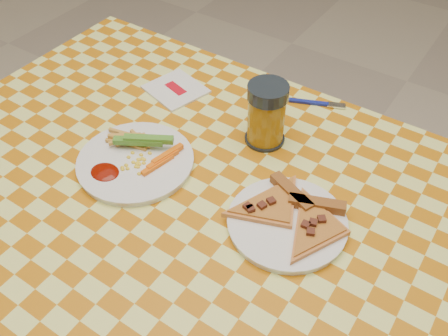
{
  "coord_description": "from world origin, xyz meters",
  "views": [
    {
      "loc": [
        0.4,
        -0.51,
        1.47
      ],
      "look_at": [
        0.01,
        0.08,
        0.78
      ],
      "focal_mm": 40.0,
      "sensor_mm": 36.0,
      "label": 1
    }
  ],
  "objects_px": {
    "plate_right": "(287,223)",
    "drink_glass": "(266,115)",
    "plate_left": "(136,162)",
    "table": "(200,220)"
  },
  "relations": [
    {
      "from": "plate_left",
      "to": "plate_right",
      "type": "relative_size",
      "value": 1.09
    },
    {
      "from": "table",
      "to": "drink_glass",
      "type": "height_order",
      "value": "drink_glass"
    },
    {
      "from": "plate_left",
      "to": "plate_right",
      "type": "height_order",
      "value": "same"
    },
    {
      "from": "plate_right",
      "to": "drink_glass",
      "type": "distance_m",
      "value": 0.25
    },
    {
      "from": "plate_left",
      "to": "drink_glass",
      "type": "distance_m",
      "value": 0.29
    },
    {
      "from": "drink_glass",
      "to": "plate_right",
      "type": "bearing_deg",
      "value": -49.87
    },
    {
      "from": "plate_right",
      "to": "drink_glass",
      "type": "relative_size",
      "value": 1.53
    },
    {
      "from": "plate_left",
      "to": "drink_glass",
      "type": "xyz_separation_m",
      "value": [
        0.18,
        0.22,
        0.06
      ]
    },
    {
      "from": "table",
      "to": "plate_left",
      "type": "distance_m",
      "value": 0.18
    },
    {
      "from": "table",
      "to": "drink_glass",
      "type": "relative_size",
      "value": 9.11
    }
  ]
}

